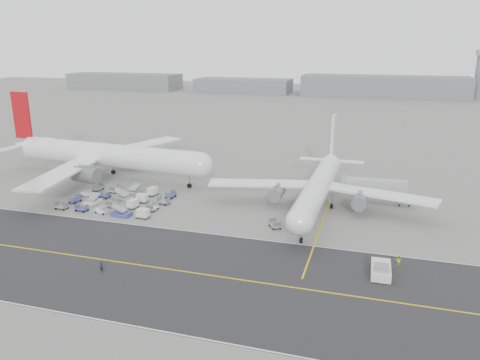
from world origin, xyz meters
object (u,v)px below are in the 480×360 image
(jet_bridge, at_px, (375,186))
(ground_crew_b, at_px, (398,260))
(airliner_a, at_px, (104,155))
(pushback_tug, at_px, (381,270))
(control_tower, at_px, (480,74))
(ground_crew_a, at_px, (102,267))
(airliner_b, at_px, (319,186))

(jet_bridge, bearing_deg, ground_crew_b, -84.95)
(airliner_a, bearing_deg, pushback_tug, -111.95)
(control_tower, distance_m, ground_crew_a, 304.58)
(airliner_b, distance_m, ground_crew_a, 50.26)
(ground_crew_a, distance_m, ground_crew_b, 48.15)
(pushback_tug, relative_size, ground_crew_b, 4.29)
(airliner_a, relative_size, jet_bridge, 4.18)
(control_tower, relative_size, ground_crew_b, 16.36)
(ground_crew_b, bearing_deg, airliner_b, -51.24)
(ground_crew_a, bearing_deg, pushback_tug, 16.20)
(pushback_tug, distance_m, ground_crew_a, 44.27)
(airliner_a, distance_m, jet_bridge, 70.50)
(airliner_b, relative_size, jet_bridge, 3.32)
(control_tower, relative_size, airliner_b, 0.61)
(airliner_b, relative_size, ground_crew_b, 26.71)
(jet_bridge, relative_size, ground_crew_b, 8.04)
(airliner_a, height_order, jet_bridge, airliner_a)
(airliner_a, relative_size, pushback_tug, 7.83)
(control_tower, bearing_deg, airliner_b, -106.33)
(airliner_a, xyz_separation_m, ground_crew_a, (29.61, -48.40, -5.47))
(airliner_a, xyz_separation_m, airliner_b, (58.57, -7.54, -1.29))
(airliner_a, bearing_deg, jet_bridge, -85.71)
(airliner_a, height_order, ground_crew_b, airliner_a)
(pushback_tug, xyz_separation_m, ground_crew_a, (-42.70, -11.71, -0.06))
(control_tower, height_order, ground_crew_b, control_tower)
(control_tower, bearing_deg, airliner_a, -118.72)
(airliner_b, bearing_deg, pushback_tug, -63.76)
(airliner_b, distance_m, pushback_tug, 32.49)
(jet_bridge, height_order, ground_crew_b, jet_bridge)
(airliner_a, relative_size, ground_crew_a, 35.68)
(airliner_b, xyz_separation_m, pushback_tug, (13.74, -29.16, -4.11))
(pushback_tug, height_order, jet_bridge, jet_bridge)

